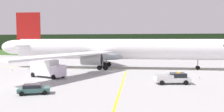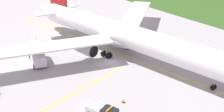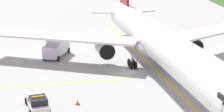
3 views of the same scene
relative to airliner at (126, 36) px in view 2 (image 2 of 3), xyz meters
The scene contains 7 objects.
ground 6.39m from the airliner, 87.38° to the right, with size 320.00×320.00×0.00m, color #9F9E9E.
taxiway_centerline_main 4.72m from the airliner, ahead, with size 79.55×0.30×0.01m, color yellow.
taxiway_centerline_spur 20.25m from the airliner, 72.88° to the right, with size 29.58×0.30×0.01m, color yellow.
airliner is the anchor object (origin of this frame).
catering_truck 18.69m from the airliner, 120.24° to the right, with size 7.49×4.24×3.50m.
apron_cone 17.69m from the airliner, 42.74° to the right, with size 0.52×0.52×0.65m.
taxiway_edge_light_west 24.05m from the airliner, 152.77° to the right, with size 0.12×0.12×0.46m.
Camera 2 is at (40.29, -32.26, 26.50)m, focal length 45.07 mm.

